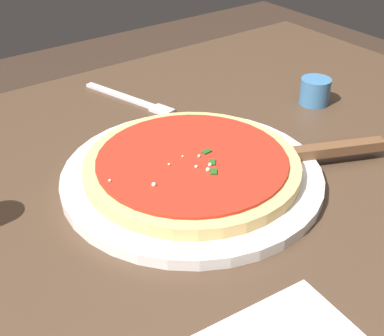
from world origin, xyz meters
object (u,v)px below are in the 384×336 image
at_px(pizza, 192,165).
at_px(cup_small_sauce, 315,91).
at_px(serving_plate, 192,176).
at_px(pizza_server, 310,153).
at_px(fork, 133,100).

relative_size(pizza, cup_small_sauce, 5.62).
distance_m(serving_plate, pizza_server, 0.16).
bearing_deg(serving_plate, pizza, -111.41).
bearing_deg(serving_plate, cup_small_sauce, 12.54).
xyz_separation_m(serving_plate, cup_small_sauce, (0.30, 0.07, 0.01)).
xyz_separation_m(pizza_server, fork, (-0.09, 0.31, -0.02)).
relative_size(pizza_server, cup_small_sauce, 4.49).
distance_m(serving_plate, cup_small_sauce, 0.31).
relative_size(pizza, fork, 1.50).
xyz_separation_m(serving_plate, fork, (0.06, 0.25, -0.00)).
distance_m(serving_plate, fork, 0.26).
relative_size(serving_plate, pizza_server, 1.52).
distance_m(pizza_server, cup_small_sauce, 0.20).
xyz_separation_m(serving_plate, pizza_server, (0.15, -0.06, 0.01)).
bearing_deg(pizza, serving_plate, 68.59).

